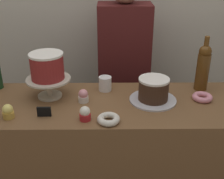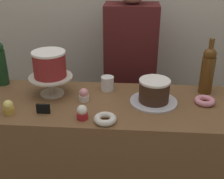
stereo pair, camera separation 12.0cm
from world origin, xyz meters
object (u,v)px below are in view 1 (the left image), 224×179
at_px(cake_stand_pedestal, 49,84).
at_px(barista_figure, 123,82).
at_px(donut_sugar, 109,119).
at_px(chocolate_round_cake, 154,89).
at_px(cupcake_strawberry, 83,96).
at_px(white_layer_cake, 47,66).
at_px(coffee_cup_ceramic, 105,84).
at_px(cupcake_vanilla, 85,114).
at_px(cupcake_lemon, 8,112).
at_px(donut_pink, 202,97).
at_px(price_sign_chalkboard, 44,112).
at_px(wine_bottle_amber, 203,67).

height_order(cake_stand_pedestal, barista_figure, barista_figure).
bearing_deg(donut_sugar, cake_stand_pedestal, 140.57).
xyz_separation_m(chocolate_round_cake, cupcake_strawberry, (-0.39, -0.01, -0.04)).
bearing_deg(white_layer_cake, cupcake_strawberry, -18.24).
xyz_separation_m(cupcake_strawberry, coffee_cup_ceramic, (0.12, 0.15, 0.01)).
bearing_deg(cupcake_vanilla, cupcake_lemon, 176.51).
distance_m(donut_pink, price_sign_chalkboard, 0.87).
xyz_separation_m(cake_stand_pedestal, donut_pink, (0.86, -0.05, -0.06)).
bearing_deg(cake_stand_pedestal, donut_sugar, -39.43).
relative_size(chocolate_round_cake, price_sign_chalkboard, 2.40).
bearing_deg(white_layer_cake, price_sign_chalkboard, -86.85).
height_order(wine_bottle_amber, cupcake_lemon, wine_bottle_amber).
xyz_separation_m(donut_sugar, price_sign_chalkboard, (-0.32, 0.06, 0.01)).
relative_size(wine_bottle_amber, price_sign_chalkboard, 4.65).
bearing_deg(barista_figure, price_sign_chalkboard, -122.58).
relative_size(cupcake_vanilla, donut_sugar, 0.66).
distance_m(cupcake_lemon, donut_sugar, 0.50).
height_order(cake_stand_pedestal, coffee_cup_ceramic, cake_stand_pedestal).
height_order(white_layer_cake, barista_figure, barista_figure).
height_order(cupcake_lemon, barista_figure, barista_figure).
xyz_separation_m(donut_pink, barista_figure, (-0.42, 0.51, -0.13)).
bearing_deg(white_layer_cake, cupcake_lemon, -125.16).
height_order(cupcake_vanilla, donut_pink, cupcake_vanilla).
distance_m(coffee_cup_ceramic, barista_figure, 0.43).
relative_size(cupcake_lemon, coffee_cup_ceramic, 0.87).
relative_size(cupcake_strawberry, price_sign_chalkboard, 1.06).
height_order(cupcake_vanilla, barista_figure, barista_figure).
bearing_deg(chocolate_round_cake, cupcake_vanilla, -151.14).
xyz_separation_m(white_layer_cake, coffee_cup_ceramic, (0.32, 0.08, -0.14)).
distance_m(white_layer_cake, chocolate_round_cake, 0.60).
bearing_deg(price_sign_chalkboard, cupcake_strawberry, 39.66).
bearing_deg(cupcake_vanilla, chocolate_round_cake, 28.86).
relative_size(coffee_cup_ceramic, barista_figure, 0.05).
distance_m(cupcake_strawberry, coffee_cup_ceramic, 0.19).
relative_size(white_layer_cake, price_sign_chalkboard, 2.65).
relative_size(cake_stand_pedestal, chocolate_round_cake, 1.48).
bearing_deg(cupcake_lemon, white_layer_cake, 54.84).
distance_m(white_layer_cake, donut_pink, 0.88).
distance_m(wine_bottle_amber, cupcake_lemon, 1.11).
relative_size(cupcake_lemon, cupcake_vanilla, 1.00).
bearing_deg(wine_bottle_amber, cupcake_vanilla, -152.53).
bearing_deg(cake_stand_pedestal, price_sign_chalkboard, -86.85).
xyz_separation_m(cake_stand_pedestal, white_layer_cake, (0.00, -0.00, 0.11)).
height_order(cupcake_strawberry, donut_pink, cupcake_strawberry).
height_order(chocolate_round_cake, coffee_cup_ceramic, chocolate_round_cake).
bearing_deg(cupcake_lemon, coffee_cup_ceramic, 33.26).
xyz_separation_m(wine_bottle_amber, barista_figure, (-0.44, 0.37, -0.26)).
xyz_separation_m(wine_bottle_amber, price_sign_chalkboard, (-0.88, -0.31, -0.12)).
relative_size(white_layer_cake, donut_pink, 1.66).
xyz_separation_m(price_sign_chalkboard, coffee_cup_ceramic, (0.30, 0.30, 0.02)).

